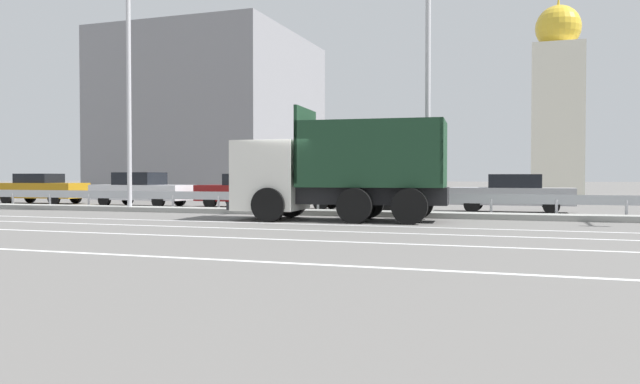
{
  "coord_description": "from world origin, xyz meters",
  "views": [
    {
      "loc": [
        7.68,
        -18.39,
        1.37
      ],
      "look_at": [
        0.78,
        1.4,
        0.85
      ],
      "focal_mm": 35.0,
      "sensor_mm": 36.0,
      "label": 1
    }
  ],
  "objects_px": {
    "street_lamp_2": "(427,62)",
    "parked_car_5": "(512,193)",
    "median_road_sign": "(255,184)",
    "parked_car_2": "(142,189)",
    "church_tower": "(558,103)",
    "parked_car_3": "(248,191)",
    "parked_car_4": "(359,191)",
    "street_lamp_1": "(127,84)",
    "parked_car_1": "(41,188)",
    "dump_truck": "(315,179)"
  },
  "relations": [
    {
      "from": "street_lamp_2",
      "to": "church_tower",
      "type": "height_order",
      "value": "church_tower"
    },
    {
      "from": "parked_car_2",
      "to": "parked_car_4",
      "type": "height_order",
      "value": "parked_car_4"
    },
    {
      "from": "parked_car_3",
      "to": "parked_car_4",
      "type": "height_order",
      "value": "parked_car_4"
    },
    {
      "from": "parked_car_1",
      "to": "parked_car_5",
      "type": "xyz_separation_m",
      "value": [
        22.82,
        -0.19,
        -0.04
      ]
    },
    {
      "from": "parked_car_1",
      "to": "parked_car_4",
      "type": "bearing_deg",
      "value": 84.19
    },
    {
      "from": "dump_truck",
      "to": "church_tower",
      "type": "relative_size",
      "value": 0.46
    },
    {
      "from": "street_lamp_2",
      "to": "church_tower",
      "type": "bearing_deg",
      "value": 80.11
    },
    {
      "from": "parked_car_5",
      "to": "parked_car_4",
      "type": "bearing_deg",
      "value": 91.73
    },
    {
      "from": "street_lamp_1",
      "to": "parked_car_3",
      "type": "xyz_separation_m",
      "value": [
        3.25,
        4.12,
        -4.25
      ]
    },
    {
      "from": "parked_car_1",
      "to": "parked_car_5",
      "type": "distance_m",
      "value": 22.82
    },
    {
      "from": "median_road_sign",
      "to": "parked_car_2",
      "type": "bearing_deg",
      "value": 154.01
    },
    {
      "from": "street_lamp_2",
      "to": "parked_car_4",
      "type": "relative_size",
      "value": 2.08
    },
    {
      "from": "parked_car_2",
      "to": "parked_car_3",
      "type": "relative_size",
      "value": 1.08
    },
    {
      "from": "parked_car_4",
      "to": "parked_car_5",
      "type": "xyz_separation_m",
      "value": [
        6.01,
        0.24,
        -0.04
      ]
    },
    {
      "from": "street_lamp_2",
      "to": "parked_car_2",
      "type": "xyz_separation_m",
      "value": [
        -13.88,
        3.7,
        -4.43
      ]
    },
    {
      "from": "street_lamp_1",
      "to": "street_lamp_2",
      "type": "relative_size",
      "value": 0.97
    },
    {
      "from": "parked_car_2",
      "to": "parked_car_4",
      "type": "bearing_deg",
      "value": 93.0
    },
    {
      "from": "parked_car_2",
      "to": "parked_car_5",
      "type": "xyz_separation_m",
      "value": [
        16.51,
        0.27,
        -0.04
      ]
    },
    {
      "from": "parked_car_4",
      "to": "dump_truck",
      "type": "bearing_deg",
      "value": -179.23
    },
    {
      "from": "parked_car_3",
      "to": "parked_car_5",
      "type": "height_order",
      "value": "parked_car_3"
    },
    {
      "from": "street_lamp_1",
      "to": "parked_car_4",
      "type": "height_order",
      "value": "street_lamp_1"
    },
    {
      "from": "dump_truck",
      "to": "parked_car_3",
      "type": "distance_m",
      "value": 8.26
    },
    {
      "from": "street_lamp_1",
      "to": "parked_car_5",
      "type": "xyz_separation_m",
      "value": [
        14.34,
        4.26,
        -4.27
      ]
    },
    {
      "from": "street_lamp_1",
      "to": "parked_car_4",
      "type": "bearing_deg",
      "value": 25.78
    },
    {
      "from": "parked_car_1",
      "to": "church_tower",
      "type": "xyz_separation_m",
      "value": [
        25.09,
        23.9,
        6.03
      ]
    },
    {
      "from": "street_lamp_1",
      "to": "parked_car_5",
      "type": "relative_size",
      "value": 2.0
    },
    {
      "from": "parked_car_1",
      "to": "parked_car_3",
      "type": "xyz_separation_m",
      "value": [
        11.73,
        -0.34,
        -0.02
      ]
    },
    {
      "from": "median_road_sign",
      "to": "parked_car_1",
      "type": "xyz_separation_m",
      "value": [
        -13.82,
        4.12,
        -0.32
      ]
    },
    {
      "from": "dump_truck",
      "to": "street_lamp_1",
      "type": "bearing_deg",
      "value": 71.03
    },
    {
      "from": "street_lamp_2",
      "to": "parked_car_5",
      "type": "height_order",
      "value": "street_lamp_2"
    },
    {
      "from": "street_lamp_1",
      "to": "church_tower",
      "type": "relative_size",
      "value": 0.62
    },
    {
      "from": "parked_car_4",
      "to": "church_tower",
      "type": "height_order",
      "value": "church_tower"
    },
    {
      "from": "parked_car_2",
      "to": "parked_car_5",
      "type": "bearing_deg",
      "value": 93.76
    },
    {
      "from": "dump_truck",
      "to": "parked_car_5",
      "type": "bearing_deg",
      "value": -46.73
    },
    {
      "from": "parked_car_2",
      "to": "dump_truck",
      "type": "bearing_deg",
      "value": 63.16
    },
    {
      "from": "parked_car_1",
      "to": "parked_car_4",
      "type": "distance_m",
      "value": 16.82
    },
    {
      "from": "median_road_sign",
      "to": "parked_car_2",
      "type": "xyz_separation_m",
      "value": [
        -7.51,
        3.66,
        -0.32
      ]
    },
    {
      "from": "parked_car_5",
      "to": "dump_truck",
      "type": "bearing_deg",
      "value": 137.69
    },
    {
      "from": "median_road_sign",
      "to": "parked_car_3",
      "type": "bearing_deg",
      "value": 118.87
    },
    {
      "from": "parked_car_1",
      "to": "parked_car_5",
      "type": "relative_size",
      "value": 1.0
    },
    {
      "from": "dump_truck",
      "to": "parked_car_1",
      "type": "relative_size",
      "value": 1.48
    },
    {
      "from": "median_road_sign",
      "to": "street_lamp_1",
      "type": "distance_m",
      "value": 6.63
    },
    {
      "from": "street_lamp_1",
      "to": "parked_car_4",
      "type": "distance_m",
      "value": 10.18
    },
    {
      "from": "church_tower",
      "to": "street_lamp_1",
      "type": "bearing_deg",
      "value": -120.36
    },
    {
      "from": "parked_car_2",
      "to": "street_lamp_1",
      "type": "bearing_deg",
      "value": 31.3
    },
    {
      "from": "parked_car_5",
      "to": "church_tower",
      "type": "relative_size",
      "value": 0.31
    },
    {
      "from": "parked_car_3",
      "to": "dump_truck",
      "type": "bearing_deg",
      "value": -134.63
    },
    {
      "from": "parked_car_1",
      "to": "parked_car_2",
      "type": "bearing_deg",
      "value": 81.46
    },
    {
      "from": "parked_car_2",
      "to": "median_road_sign",
      "type": "bearing_deg",
      "value": 66.83
    },
    {
      "from": "street_lamp_1",
      "to": "church_tower",
      "type": "bearing_deg",
      "value": 59.64
    }
  ]
}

